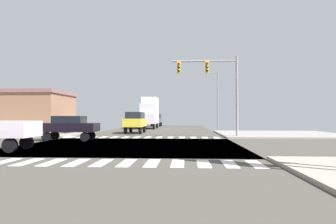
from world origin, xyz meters
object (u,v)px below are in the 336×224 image
(bank_building, at_px, (6,112))
(sedan_leading_1, at_px, (139,121))
(suv_crossing_2, at_px, (157,119))
(box_truck_trailing_1, at_px, (150,112))
(street_lamp, at_px, (216,95))
(suv_nearside_1, at_px, (135,121))
(sedan_middle_2, at_px, (69,126))
(suv_queued_3, at_px, (133,119))
(traffic_signal_mast, at_px, (212,78))

(bank_building, relative_size, sedan_leading_1, 3.64)
(suv_crossing_2, relative_size, box_truck_trailing_1, 0.64)
(street_lamp, relative_size, suv_nearside_1, 1.71)
(suv_nearside_1, bearing_deg, sedan_middle_2, 72.38)
(street_lamp, xyz_separation_m, suv_queued_3, (-12.65, 7.85, -3.31))
(suv_queued_3, bearing_deg, box_truck_trailing_1, 141.27)
(suv_nearside_1, xyz_separation_m, sedan_leading_1, (-3.00, 21.69, -0.28))
(sedan_leading_1, bearing_deg, box_truck_trailing_1, 109.47)
(suv_queued_3, xyz_separation_m, sedan_leading_1, (0.00, 6.08, -0.28))
(suv_nearside_1, distance_m, sedan_leading_1, 21.90)
(sedan_leading_1, relative_size, sedan_middle_2, 1.00)
(bank_building, height_order, suv_crossing_2, bank_building)
(street_lamp, height_order, sedan_leading_1, street_lamp)
(bank_building, bearing_deg, street_lamp, 16.98)
(bank_building, distance_m, box_truck_trailing_1, 19.84)
(suv_nearside_1, distance_m, suv_crossing_2, 24.49)
(suv_crossing_2, bearing_deg, suv_nearside_1, 90.00)
(street_lamp, distance_m, sedan_middle_2, 22.68)
(traffic_signal_mast, bearing_deg, bank_building, 163.67)
(suv_crossing_2, bearing_deg, bank_building, 58.26)
(traffic_signal_mast, relative_size, suv_crossing_2, 1.55)
(traffic_signal_mast, distance_m, sedan_leading_1, 30.49)
(traffic_signal_mast, height_order, suv_crossing_2, traffic_signal_mast)
(box_truck_trailing_1, bearing_deg, traffic_signal_mast, 111.87)
(street_lamp, distance_m, bank_building, 25.89)
(street_lamp, bearing_deg, suv_queued_3, 148.17)
(sedan_leading_1, bearing_deg, bank_building, 60.77)
(bank_building, height_order, suv_nearside_1, bank_building)
(street_lamp, distance_m, suv_crossing_2, 19.60)
(sedan_middle_2, bearing_deg, sedan_leading_1, 179.41)
(suv_nearside_1, bearing_deg, box_truck_trailing_1, -90.00)
(bank_building, height_order, suv_queued_3, bank_building)
(traffic_signal_mast, relative_size, suv_nearside_1, 1.55)
(traffic_signal_mast, xyz_separation_m, bank_building, (-22.91, 6.71, -2.87))
(sedan_leading_1, bearing_deg, traffic_signal_mast, 111.16)
(box_truck_trailing_1, bearing_deg, suv_crossing_2, -90.00)
(street_lamp, relative_size, sedan_leading_1, 1.82)
(sedan_middle_2, bearing_deg, traffic_signal_mast, 109.60)
(suv_crossing_2, height_order, suv_queued_3, same)
(traffic_signal_mast, height_order, suv_nearside_1, traffic_signal_mast)
(sedan_leading_1, bearing_deg, street_lamp, 132.24)
(suv_nearside_1, relative_size, sedan_middle_2, 1.07)
(bank_building, relative_size, sedan_middle_2, 3.64)
(suv_queued_3, xyz_separation_m, sedan_middle_2, (-0.33, -26.09, -0.28))
(suv_nearside_1, relative_size, sedan_leading_1, 1.07)
(bank_building, distance_m, sedan_middle_2, 15.90)
(bank_building, bearing_deg, sedan_leading_1, 60.77)
(sedan_middle_2, bearing_deg, suv_nearside_1, 162.38)
(street_lamp, bearing_deg, box_truck_trailing_1, 150.57)
(traffic_signal_mast, xyz_separation_m, suv_queued_3, (-10.90, 22.09, -3.84))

